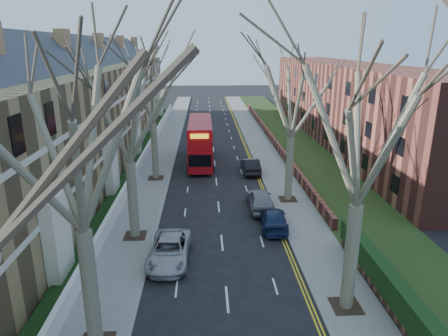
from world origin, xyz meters
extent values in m
cube|color=slate|center=(-6.00, 39.00, 0.06)|extent=(3.00, 102.00, 0.12)
cube|color=slate|center=(6.00, 39.00, 0.06)|extent=(3.00, 102.00, 0.12)
cube|color=olive|center=(-13.80, 31.00, 5.00)|extent=(9.00, 78.00, 10.00)
cube|color=#2E3138|center=(-13.80, 31.00, 11.00)|extent=(4.67, 78.00, 4.67)
cube|color=silver|center=(-9.35, 31.00, 3.50)|extent=(0.12, 78.00, 0.35)
cube|color=silver|center=(-9.35, 31.00, 7.00)|extent=(0.12, 78.00, 0.35)
cube|color=brown|center=(17.50, 43.00, 5.00)|extent=(8.00, 54.00, 10.00)
cube|color=brown|center=(7.70, 43.00, 0.57)|extent=(0.35, 54.00, 0.90)
cube|color=white|center=(-7.65, 31.00, 0.62)|extent=(0.30, 78.00, 1.00)
cube|color=#223814|center=(10.50, 39.00, 0.15)|extent=(6.00, 102.00, 0.06)
cylinder|color=#685F4A|center=(-5.70, 6.00, 2.75)|extent=(0.64, 0.64, 5.25)
cylinder|color=#685F4A|center=(-5.70, 16.00, 2.66)|extent=(0.64, 0.64, 5.07)
cube|color=#2D2116|center=(-5.70, 16.00, 0.14)|extent=(1.40, 1.40, 0.05)
cylinder|color=#685F4A|center=(-5.70, 28.00, 2.75)|extent=(0.60, 0.60, 5.25)
cube|color=#2D2116|center=(-5.70, 28.00, 0.14)|extent=(1.40, 1.40, 0.05)
cylinder|color=#685F4A|center=(5.70, 8.00, 2.75)|extent=(0.64, 0.64, 5.25)
cube|color=#2D2116|center=(5.70, 8.00, 0.14)|extent=(1.40, 1.40, 0.05)
cylinder|color=#685F4A|center=(5.70, 22.00, 2.66)|extent=(0.60, 0.60, 5.07)
cube|color=#2D2116|center=(5.70, 22.00, 0.14)|extent=(1.40, 1.40, 0.05)
cube|color=#A30B12|center=(-1.52, 33.46, 1.42)|extent=(2.50, 10.71, 2.14)
cube|color=#A30B12|center=(-1.52, 33.46, 3.46)|extent=(2.49, 10.17, 1.94)
cube|color=black|center=(-1.52, 33.46, 1.86)|extent=(2.51, 9.85, 0.87)
cube|color=black|center=(-1.52, 33.46, 3.56)|extent=(2.51, 9.64, 0.87)
imported|color=#A6A7AC|center=(-3.17, 12.86, 0.69)|extent=(2.54, 5.10, 1.39)
imported|color=#16254F|center=(3.68, 17.04, 0.63)|extent=(2.10, 4.49, 1.27)
imported|color=gray|center=(3.20, 20.40, 0.79)|extent=(1.92, 4.68, 1.59)
imported|color=black|center=(3.48, 29.59, 0.73)|extent=(1.66, 4.47, 1.46)
camera|label=1|loc=(-0.98, -8.15, 12.20)|focal=32.00mm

